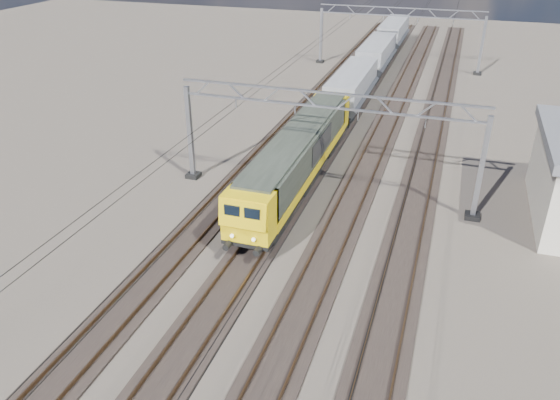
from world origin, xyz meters
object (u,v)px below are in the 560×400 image
(catenary_gantry_mid, at_px, (325,141))
(hopper_wagon_lead, at_px, (352,86))
(catenary_gantry_far, at_px, (399,36))
(locomotive, at_px, (299,155))
(hopper_wagon_mid, at_px, (376,54))
(hopper_wagon_third, at_px, (393,32))

(catenary_gantry_mid, relative_size, hopper_wagon_lead, 1.53)
(catenary_gantry_far, height_order, locomotive, catenary_gantry_far)
(hopper_wagon_mid, bearing_deg, catenary_gantry_mid, -86.52)
(catenary_gantry_mid, bearing_deg, locomotive, 153.80)
(catenary_gantry_mid, distance_m, hopper_wagon_mid, 32.98)
(catenary_gantry_far, relative_size, hopper_wagon_lead, 1.53)
(catenary_gantry_mid, xyz_separation_m, hopper_wagon_third, (-2.00, 47.08, -1.67))
(catenary_gantry_far, relative_size, hopper_wagon_third, 1.53)
(catenary_gantry_mid, height_order, hopper_wagon_mid, catenary_gantry_mid)
(hopper_wagon_third, bearing_deg, catenary_gantry_far, -79.77)
(catenary_gantry_far, xyz_separation_m, hopper_wagon_mid, (-2.00, -3.12, -1.67))
(locomotive, distance_m, hopper_wagon_third, 46.10)
(catenary_gantry_mid, distance_m, catenary_gantry_far, 36.00)
(catenary_gantry_mid, xyz_separation_m, catenary_gantry_far, (0.00, 36.00, 0.00))
(hopper_wagon_mid, relative_size, hopper_wagon_third, 1.00)
(locomotive, relative_size, hopper_wagon_lead, 1.62)
(hopper_wagon_mid, bearing_deg, hopper_wagon_third, 90.00)
(locomotive, xyz_separation_m, hopper_wagon_mid, (-0.00, 31.90, -0.09))
(catenary_gantry_far, bearing_deg, catenary_gantry_mid, -90.00)
(hopper_wagon_lead, height_order, hopper_wagon_third, same)
(catenary_gantry_far, height_order, hopper_wagon_lead, catenary_gantry_far)
(hopper_wagon_third, bearing_deg, hopper_wagon_lead, -90.00)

